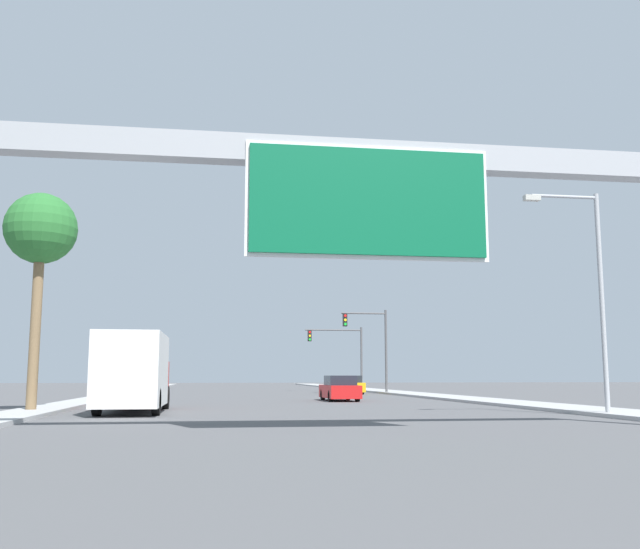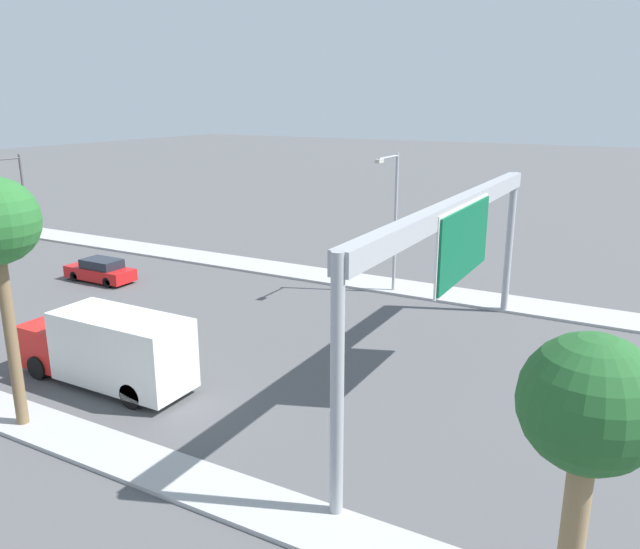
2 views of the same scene
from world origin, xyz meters
name	(u,v)px [view 1 (image 1 of 2)]	position (x,y,z in m)	size (l,w,h in m)	color
sidewalk_right	(392,392)	(11.25, 60.00, 0.07)	(3.00, 120.00, 0.15)	#A6A6A6
median_strip_left	(127,393)	(-10.75, 60.00, 0.07)	(2.00, 120.00, 0.15)	#A6A6A6
sign_gantry	(367,187)	(0.00, 17.90, 6.35)	(20.27, 0.73, 7.58)	#9EA0A5
car_near_right	(340,389)	(3.50, 41.95, 0.70)	(1.77, 4.71, 1.47)	red
car_mid_center	(349,385)	(7.00, 57.48, 0.69)	(1.85, 4.56, 1.47)	gold
truck_box_primary	(134,373)	(-7.00, 29.82, 1.58)	(2.41, 7.95, 3.09)	red
traffic_light_near_intersection	(373,338)	(9.13, 58.00, 4.56)	(3.85, 0.32, 6.89)	#4C4C4F
traffic_light_mid_block	(343,347)	(8.42, 68.00, 4.22)	(5.60, 0.32, 6.12)	#4C4C4F
palm_tree_background	(41,233)	(-10.94, 30.02, 7.23)	(2.89, 2.89, 8.85)	brown
street_lamp_right	(591,281)	(9.95, 24.69, 4.97)	(2.97, 0.28, 8.29)	#9EA0A5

